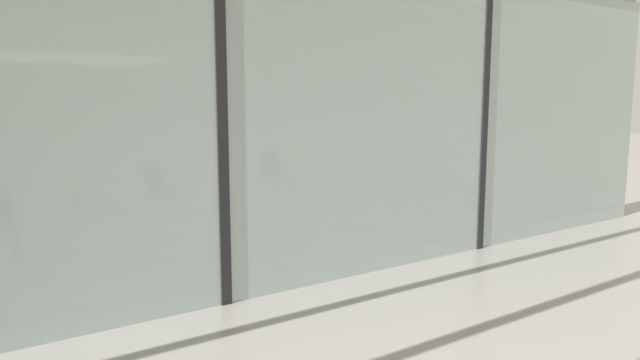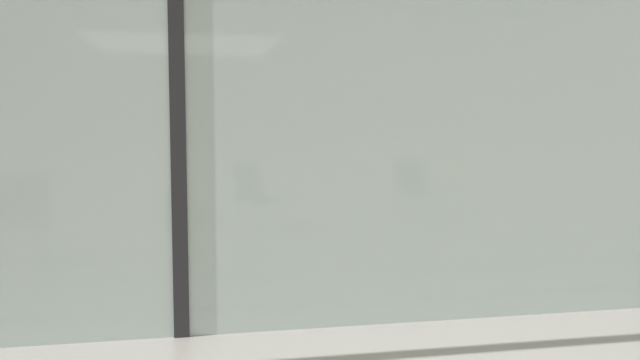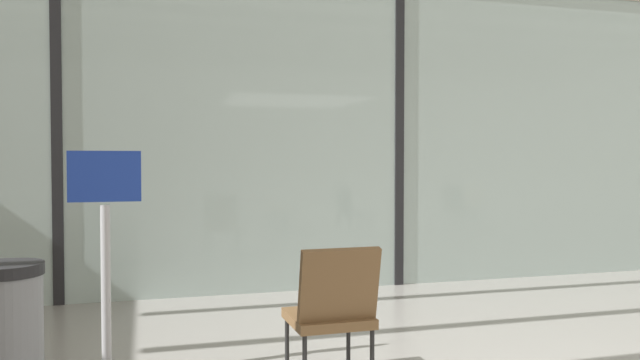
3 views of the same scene
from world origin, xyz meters
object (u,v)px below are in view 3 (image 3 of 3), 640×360
at_px(parked_airplane, 236,136).
at_px(trash_bin, 5,347).
at_px(lounge_chair_0, 333,306).
at_px(info_sign, 106,272).

xyz_separation_m(parked_airplane, trash_bin, (-2.51, -9.31, -1.45)).
height_order(parked_airplane, lounge_chair_0, parked_airplane).
distance_m(trash_bin, info_sign, 0.84).
height_order(lounge_chair_0, trash_bin, lounge_chair_0).
xyz_separation_m(lounge_chair_0, info_sign, (-1.33, 0.53, 0.18)).
bearing_deg(trash_bin, lounge_chair_0, 4.48).
height_order(trash_bin, info_sign, info_sign).
bearing_deg(lounge_chair_0, parked_airplane, -95.82).
distance_m(lounge_chair_0, trash_bin, 1.78).
relative_size(parked_airplane, lounge_chair_0, 13.04).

